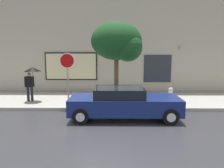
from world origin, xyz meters
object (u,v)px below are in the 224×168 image
parked_car (124,103)px  pedestrian_with_umbrella (31,75)px  fire_hydrant (170,95)px  street_tree (119,43)px  stop_sign (67,69)px

parked_car → pedestrian_with_umbrella: size_ratio=2.50×
fire_hydrant → pedestrian_with_umbrella: (-7.43, 0.25, 1.05)m
pedestrian_with_umbrella → street_tree: (4.67, -0.67, 1.68)m
parked_car → pedestrian_with_umbrella: pedestrian_with_umbrella is taller
street_tree → stop_sign: size_ratio=1.58×
pedestrian_with_umbrella → street_tree: street_tree is taller
fire_hydrant → pedestrian_with_umbrella: bearing=178.1°
parked_car → stop_sign: bearing=150.6°
pedestrian_with_umbrella → fire_hydrant: bearing=-1.9°
parked_car → street_tree: (-0.19, 1.90, 2.60)m
fire_hydrant → street_tree: street_tree is taller
parked_car → fire_hydrant: 3.46m
fire_hydrant → street_tree: size_ratio=0.20×
pedestrian_with_umbrella → parked_car: bearing=-27.9°
parked_car → fire_hydrant: (2.56, 2.32, -0.13)m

